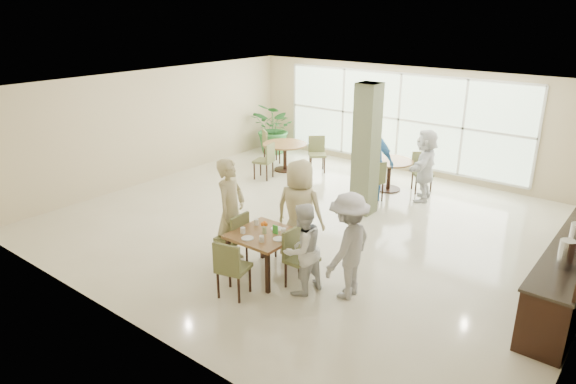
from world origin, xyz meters
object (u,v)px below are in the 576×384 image
Objects in this scene: teen_far at (299,211)px; adult_b at (425,165)px; main_table at (265,238)px; teen_left at (231,211)px; round_table_left at (285,149)px; adult_standing at (365,141)px; adult_a at (372,161)px; teen_standing at (348,246)px; teen_right at (302,249)px; round_table_right at (389,167)px; potted_plant at (275,128)px.

teen_far is 1.09× the size of adult_b.
adult_b is (0.56, 4.97, 0.17)m from main_table.
teen_left is 5.12m from adult_b.
teen_left is at bearing -61.30° from round_table_left.
main_table is at bearing -107.27° from teen_left.
adult_standing is at bearing 105.19° from main_table.
adult_a is (-0.47, 3.38, 0.02)m from teen_far.
round_table_left is 0.72× the size of adult_b.
teen_standing is 6.53m from adult_standing.
adult_a is (0.40, 4.18, -0.01)m from teen_left.
round_table_left is at bearing 14.00° from teen_left.
round_table_right is at bearing -157.08° from teen_right.
teen_right is at bearing 117.25° from teen_far.
teen_right is at bearing -47.42° from potted_plant.
main_table is 0.87m from teen_far.
main_table is 0.84× the size of round_table_left.
round_table_left is at bearing -101.29° from adult_b.
teen_far is at bearing -48.65° from round_table_left.
teen_right is (1.61, -0.10, -0.19)m from teen_left.
adult_a is at bearing 129.94° from adult_standing.
round_table_left is at bearing 175.42° from adult_a.
teen_left is 1.62m from teen_right.
adult_a reaches higher than adult_b.
main_table is at bearing -82.08° from teen_standing.
potted_plant reaches higher than main_table.
potted_plant is at bearing 168.74° from round_table_right.
teen_far is at bearing -115.67° from teen_standing.
teen_left is at bearing -89.59° from adult_a.
potted_plant is at bearing -58.92° from teen_far.
teen_right is (0.73, -0.90, -0.17)m from teen_far.
adult_b reaches higher than teen_right.
potted_plant is at bearing 18.83° from teen_left.
main_table is 0.68× the size of teen_right.
main_table is 5.10m from round_table_right.
round_table_right is 0.99m from adult_b.
adult_standing is at bearing 2.04° from potted_plant.
teen_left is (-0.79, 0.04, 0.27)m from main_table.
teen_far reaches higher than adult_b.
round_table_left is 0.72× the size of adult_standing.
potted_plant reaches higher than round_table_right.
adult_standing is at bearing -155.40° from teen_standing.
round_table_right is at bearing 96.03° from adult_a.
round_table_left is at bearing -129.32° from teen_right.
round_table_right is 0.60× the size of teen_left.
round_table_left is 6.57m from teen_standing.
teen_left is at bearing -56.47° from potted_plant.
adult_a reaches higher than potted_plant.
adult_b is at bearing -6.72° from round_table_right.
teen_right is at bearing 117.52° from adult_standing.
adult_b is (-0.26, 5.04, 0.09)m from teen_right.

